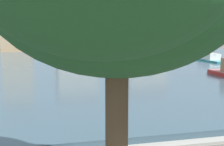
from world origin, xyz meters
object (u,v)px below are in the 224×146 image
object	(u,v)px
sailboat_navy	(126,57)
sailboat_white	(169,55)
sailboat_grey	(146,65)
sailboat_teal	(204,59)

from	to	relation	value
sailboat_navy	sailboat_white	size ratio (longest dim) A/B	0.85
sailboat_white	sailboat_grey	xyz separation A→B (m)	(-7.48, -10.37, -0.20)
sailboat_navy	sailboat_grey	world-z (taller)	sailboat_grey
sailboat_teal	sailboat_grey	xyz separation A→B (m)	(-9.53, -3.92, -0.06)
sailboat_grey	sailboat_white	bearing A→B (deg)	54.20
sailboat_white	sailboat_teal	world-z (taller)	sailboat_white
sailboat_navy	sailboat_teal	xyz separation A→B (m)	(8.99, -5.72, -0.09)
sailboat_navy	sailboat_teal	size ratio (longest dim) A/B	0.86
sailboat_navy	sailboat_white	bearing A→B (deg)	6.05
sailboat_white	sailboat_teal	bearing A→B (deg)	-72.35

